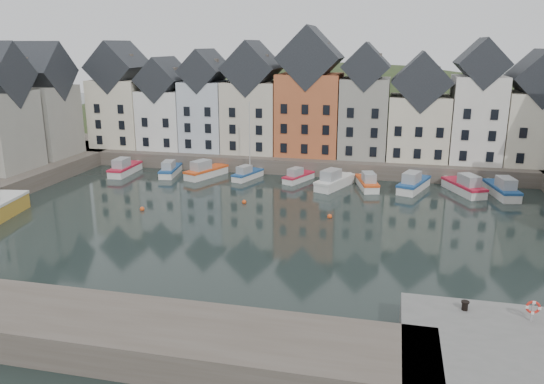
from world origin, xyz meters
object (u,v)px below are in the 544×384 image
(boat_a, at_px, (125,169))
(mooring_bollard, at_px, (465,305))
(boat_d, at_px, (247,174))
(life_ring_post, at_px, (533,308))

(boat_a, height_order, mooring_bollard, mooring_bollard)
(boat_a, bearing_deg, boat_d, 2.37)
(boat_d, bearing_deg, boat_a, -157.30)
(mooring_bollard, distance_m, life_ring_post, 3.63)
(boat_d, relative_size, life_ring_post, 7.93)
(boat_a, height_order, life_ring_post, life_ring_post)
(boat_a, bearing_deg, mooring_bollard, -41.66)
(boat_a, xyz_separation_m, mooring_bollard, (40.51, -34.17, 1.54))
(mooring_bollard, xyz_separation_m, life_ring_post, (3.54, -0.58, 0.55))
(boat_a, xyz_separation_m, boat_d, (17.15, 1.17, -0.10))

